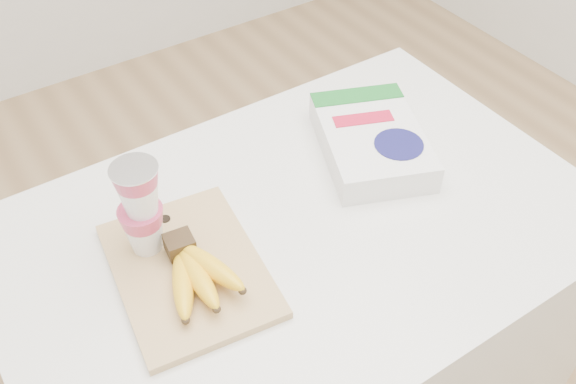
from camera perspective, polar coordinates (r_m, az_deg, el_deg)
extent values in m
cube|color=silver|center=(1.53, 0.93, -13.55)|extent=(1.11, 0.74, 0.83)
cube|color=tan|center=(1.13, -8.84, -6.83)|extent=(0.28, 0.36, 0.02)
cube|color=#382816|center=(1.12, -9.61, -4.64)|extent=(0.05, 0.05, 0.03)
ellipsoid|color=yellow|center=(1.08, -9.33, -7.99)|extent=(0.09, 0.16, 0.05)
sphere|color=#382816|center=(1.03, -9.09, -11.20)|extent=(0.01, 0.01, 0.01)
ellipsoid|color=yellow|center=(1.07, -8.01, -7.45)|extent=(0.05, 0.16, 0.05)
sphere|color=#382816|center=(1.03, -6.37, -10.31)|extent=(0.01, 0.01, 0.01)
ellipsoid|color=yellow|center=(1.08, -6.88, -6.60)|extent=(0.07, 0.16, 0.05)
sphere|color=#382816|center=(1.04, -4.07, -8.74)|extent=(0.01, 0.01, 0.01)
cylinder|color=silver|center=(1.03, -13.59, 2.01)|extent=(0.08, 0.08, 0.00)
cube|color=white|center=(1.33, 7.42, 4.50)|extent=(0.29, 0.34, 0.06)
cube|color=#186D25|center=(1.40, 6.14, 8.55)|extent=(0.20, 0.12, 0.00)
cylinder|color=#15144D|center=(1.28, 9.83, 4.21)|extent=(0.13, 0.13, 0.00)
cube|color=red|center=(1.34, 6.70, 6.48)|extent=(0.13, 0.08, 0.00)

